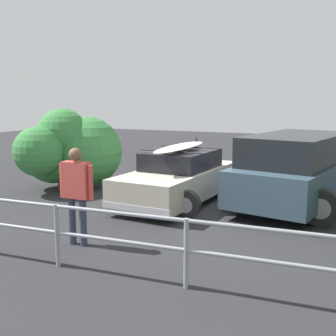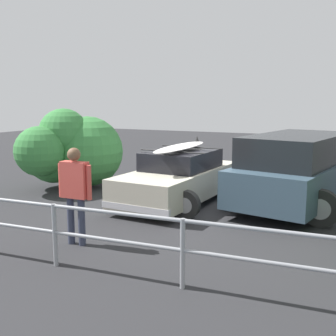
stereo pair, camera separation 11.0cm
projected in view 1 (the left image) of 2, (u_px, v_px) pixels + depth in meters
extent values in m
cube|color=#28282B|center=(192.00, 205.00, 10.27)|extent=(44.00, 44.00, 0.02)
cube|color=#B7B29E|center=(178.00, 182.00, 10.41)|extent=(1.85, 4.08, 0.66)
cube|color=black|center=(181.00, 160.00, 10.46)|extent=(1.54, 2.00, 0.44)
cube|color=silver|center=(136.00, 208.00, 8.74)|extent=(1.66, 0.20, 0.14)
cube|color=silver|center=(209.00, 178.00, 12.14)|extent=(1.66, 0.20, 0.14)
cylinder|color=black|center=(186.00, 205.00, 8.97)|extent=(0.62, 0.18, 0.62)
cylinder|color=#99999E|center=(186.00, 205.00, 8.97)|extent=(0.34, 0.19, 0.34)
cylinder|color=black|center=(122.00, 196.00, 9.75)|extent=(0.62, 0.18, 0.62)
cylinder|color=#99999E|center=(122.00, 196.00, 9.75)|extent=(0.34, 0.19, 0.34)
cylinder|color=black|center=(227.00, 184.00, 11.12)|extent=(0.62, 0.18, 0.62)
cylinder|color=#99999E|center=(227.00, 184.00, 11.12)|extent=(0.34, 0.19, 0.34)
cylinder|color=black|center=(172.00, 179.00, 11.90)|extent=(0.62, 0.18, 0.62)
cylinder|color=#99999E|center=(172.00, 179.00, 11.90)|extent=(0.34, 0.19, 0.34)
cylinder|color=black|center=(171.00, 151.00, 9.96)|extent=(1.70, 0.13, 0.03)
cylinder|color=black|center=(190.00, 147.00, 10.87)|extent=(1.70, 0.13, 0.03)
ellipsoid|color=white|center=(180.00, 147.00, 10.38)|extent=(0.61, 2.80, 0.09)
cone|color=black|center=(196.00, 138.00, 11.37)|extent=(0.10, 0.10, 0.14)
cube|color=#334756|center=(296.00, 180.00, 9.96)|extent=(2.61, 4.51, 0.81)
cube|color=black|center=(298.00, 149.00, 9.84)|extent=(2.29, 3.57, 0.67)
cylinder|color=black|center=(323.00, 164.00, 11.73)|extent=(0.71, 0.30, 0.69)
cylinder|color=black|center=(321.00, 208.00, 8.44)|extent=(0.76, 0.22, 0.76)
cylinder|color=#99999E|center=(321.00, 208.00, 8.44)|extent=(0.42, 0.23, 0.42)
cylinder|color=black|center=(235.00, 195.00, 9.53)|extent=(0.76, 0.22, 0.76)
cylinder|color=#99999E|center=(235.00, 195.00, 9.53)|extent=(0.42, 0.23, 0.42)
cylinder|color=black|center=(277.00, 178.00, 11.57)|extent=(0.76, 0.22, 0.76)
cylinder|color=#99999E|center=(277.00, 178.00, 11.57)|extent=(0.42, 0.23, 0.42)
cylinder|color=#33384C|center=(83.00, 222.00, 7.31)|extent=(0.12, 0.12, 0.84)
cylinder|color=#33384C|center=(72.00, 221.00, 7.39)|extent=(0.12, 0.12, 0.84)
cube|color=#DB4C42|center=(76.00, 180.00, 7.23)|extent=(0.50, 0.21, 0.63)
sphere|color=brown|center=(75.00, 154.00, 7.16)|extent=(0.23, 0.23, 0.23)
cylinder|color=#DB4C42|center=(91.00, 183.00, 7.12)|extent=(0.09, 0.09, 0.60)
cylinder|color=#DB4C42|center=(62.00, 180.00, 7.35)|extent=(0.09, 0.09, 0.60)
cylinder|color=gray|center=(186.00, 254.00, 5.63)|extent=(0.07, 0.07, 0.98)
cylinder|color=gray|center=(57.00, 236.00, 6.38)|extent=(0.07, 0.07, 0.98)
cylinder|color=gray|center=(2.00, 200.00, 6.68)|extent=(10.35, 0.66, 0.06)
cylinder|color=gray|center=(3.00, 225.00, 6.75)|extent=(10.35, 0.66, 0.06)
cylinder|color=#4C3828|center=(64.00, 180.00, 11.99)|extent=(0.37, 0.37, 0.49)
sphere|color=#387F3D|center=(65.00, 160.00, 11.97)|extent=(1.25, 1.25, 1.25)
sphere|color=#387F3D|center=(87.00, 151.00, 12.08)|extent=(2.01, 2.01, 2.01)
sphere|color=#387F3D|center=(53.00, 154.00, 11.93)|extent=(1.66, 1.66, 1.66)
sphere|color=#387F3D|center=(63.00, 134.00, 11.70)|extent=(1.40, 1.40, 1.40)
sphere|color=#387F3D|center=(39.00, 151.00, 11.20)|extent=(1.35, 1.35, 1.35)
sphere|color=#387F3D|center=(67.00, 140.00, 11.86)|extent=(1.42, 1.42, 1.42)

